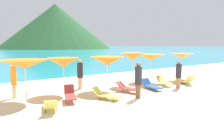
{
  "coord_description": "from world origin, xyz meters",
  "views": [
    {
      "loc": [
        -7.65,
        -7.3,
        2.81
      ],
      "look_at": [
        -0.5,
        3.36,
        1.2
      ],
      "focal_mm": 32.23,
      "sensor_mm": 36.0,
      "label": 1
    }
  ],
  "objects_px": {
    "beachgoer_3": "(14,79)",
    "lounge_chair_6": "(128,87)",
    "umbrella_4": "(151,57)",
    "beachgoer_1": "(80,73)",
    "lounge_chair_1": "(151,85)",
    "umbrella_5": "(181,56)",
    "umbrella_1": "(63,63)",
    "umbrella_0": "(25,64)",
    "umbrella_2": "(107,61)",
    "beachgoer_0": "(138,79)",
    "lounge_chair_2": "(70,95)",
    "lounge_chair_4": "(105,95)",
    "beachgoer_2": "(179,74)",
    "lounge_chair_3": "(185,80)",
    "lounge_chair_5": "(51,105)",
    "umbrella_3": "(132,56)",
    "lounge_chair_0": "(164,81)"
  },
  "relations": [
    {
      "from": "beachgoer_3",
      "to": "lounge_chair_6",
      "type": "bearing_deg",
      "value": 66.62
    },
    {
      "from": "lounge_chair_4",
      "to": "beachgoer_2",
      "type": "xyz_separation_m",
      "value": [
        5.35,
        -0.38,
        0.69
      ]
    },
    {
      "from": "umbrella_0",
      "to": "lounge_chair_1",
      "type": "relative_size",
      "value": 1.52
    },
    {
      "from": "beachgoer_2",
      "to": "umbrella_0",
      "type": "bearing_deg",
      "value": -45.38
    },
    {
      "from": "beachgoer_1",
      "to": "beachgoer_3",
      "type": "relative_size",
      "value": 1.02
    },
    {
      "from": "lounge_chair_6",
      "to": "lounge_chair_1",
      "type": "bearing_deg",
      "value": -28.22
    },
    {
      "from": "umbrella_3",
      "to": "beachgoer_1",
      "type": "bearing_deg",
      "value": 166.66
    },
    {
      "from": "umbrella_1",
      "to": "umbrella_3",
      "type": "xyz_separation_m",
      "value": [
        4.9,
        -0.23,
        0.21
      ]
    },
    {
      "from": "umbrella_3",
      "to": "beachgoer_3",
      "type": "distance_m",
      "value": 7.56
    },
    {
      "from": "lounge_chair_1",
      "to": "umbrella_3",
      "type": "bearing_deg",
      "value": 101.17
    },
    {
      "from": "umbrella_1",
      "to": "umbrella_2",
      "type": "distance_m",
      "value": 2.63
    },
    {
      "from": "umbrella_2",
      "to": "lounge_chair_4",
      "type": "height_order",
      "value": "umbrella_2"
    },
    {
      "from": "umbrella_3",
      "to": "umbrella_0",
      "type": "bearing_deg",
      "value": -177.89
    },
    {
      "from": "umbrella_1",
      "to": "beachgoer_3",
      "type": "relative_size",
      "value": 1.11
    },
    {
      "from": "lounge_chair_2",
      "to": "lounge_chair_5",
      "type": "bearing_deg",
      "value": -124.73
    },
    {
      "from": "umbrella_1",
      "to": "beachgoer_2",
      "type": "relative_size",
      "value": 1.16
    },
    {
      "from": "lounge_chair_2",
      "to": "umbrella_4",
      "type": "bearing_deg",
      "value": 30.9
    },
    {
      "from": "umbrella_1",
      "to": "beachgoer_3",
      "type": "xyz_separation_m",
      "value": [
        -2.55,
        0.5,
        -0.8
      ]
    },
    {
      "from": "umbrella_0",
      "to": "umbrella_1",
      "type": "bearing_deg",
      "value": 12.86
    },
    {
      "from": "umbrella_5",
      "to": "beachgoer_3",
      "type": "height_order",
      "value": "umbrella_5"
    },
    {
      "from": "lounge_chair_6",
      "to": "beachgoer_1",
      "type": "relative_size",
      "value": 0.81
    },
    {
      "from": "umbrella_3",
      "to": "lounge_chair_5",
      "type": "bearing_deg",
      "value": -159.86
    },
    {
      "from": "lounge_chair_0",
      "to": "lounge_chair_3",
      "type": "bearing_deg",
      "value": 2.21
    },
    {
      "from": "lounge_chair_1",
      "to": "umbrella_5",
      "type": "bearing_deg",
      "value": 22.94
    },
    {
      "from": "umbrella_1",
      "to": "lounge_chair_2",
      "type": "height_order",
      "value": "umbrella_1"
    },
    {
      "from": "umbrella_2",
      "to": "lounge_chair_6",
      "type": "height_order",
      "value": "umbrella_2"
    },
    {
      "from": "umbrella_4",
      "to": "beachgoer_1",
      "type": "relative_size",
      "value": 1.17
    },
    {
      "from": "lounge_chair_4",
      "to": "lounge_chair_5",
      "type": "relative_size",
      "value": 1.01
    },
    {
      "from": "umbrella_4",
      "to": "lounge_chair_5",
      "type": "height_order",
      "value": "umbrella_4"
    },
    {
      "from": "umbrella_2",
      "to": "beachgoer_0",
      "type": "height_order",
      "value": "umbrella_2"
    },
    {
      "from": "umbrella_4",
      "to": "umbrella_1",
      "type": "bearing_deg",
      "value": -179.81
    },
    {
      "from": "lounge_chair_3",
      "to": "lounge_chair_5",
      "type": "distance_m",
      "value": 9.82
    },
    {
      "from": "umbrella_0",
      "to": "beachgoer_1",
      "type": "xyz_separation_m",
      "value": [
        3.46,
        1.11,
        -0.87
      ]
    },
    {
      "from": "lounge_chair_6",
      "to": "beachgoer_1",
      "type": "xyz_separation_m",
      "value": [
        -1.93,
        2.47,
        0.71
      ]
    },
    {
      "from": "umbrella_1",
      "to": "beachgoer_3",
      "type": "distance_m",
      "value": 2.72
    },
    {
      "from": "beachgoer_1",
      "to": "lounge_chair_6",
      "type": "bearing_deg",
      "value": -28.62
    },
    {
      "from": "umbrella_5",
      "to": "beachgoer_1",
      "type": "xyz_separation_m",
      "value": [
        -8.19,
        1.42,
        -0.94
      ]
    },
    {
      "from": "lounge_chair_3",
      "to": "beachgoer_3",
      "type": "xyz_separation_m",
      "value": [
        -10.79,
        2.64,
        0.73
      ]
    },
    {
      "from": "lounge_chair_1",
      "to": "umbrella_2",
      "type": "bearing_deg",
      "value": 158.77
    },
    {
      "from": "lounge_chair_1",
      "to": "lounge_chair_4",
      "type": "distance_m",
      "value": 3.69
    },
    {
      "from": "lounge_chair_6",
      "to": "lounge_chair_4",
      "type": "bearing_deg",
      "value": 172.93
    },
    {
      "from": "umbrella_3",
      "to": "lounge_chair_5",
      "type": "height_order",
      "value": "umbrella_3"
    },
    {
      "from": "umbrella_3",
      "to": "beachgoer_1",
      "type": "xyz_separation_m",
      "value": [
        -3.6,
        0.85,
        -1.01
      ]
    },
    {
      "from": "lounge_chair_0",
      "to": "lounge_chair_1",
      "type": "height_order",
      "value": "lounge_chair_1"
    },
    {
      "from": "lounge_chair_2",
      "to": "beachgoer_3",
      "type": "relative_size",
      "value": 0.83
    },
    {
      "from": "umbrella_2",
      "to": "beachgoer_3",
      "type": "bearing_deg",
      "value": 167.2
    },
    {
      "from": "lounge_chair_5",
      "to": "beachgoer_2",
      "type": "xyz_separation_m",
      "value": [
        8.27,
        -0.14,
        0.68
      ]
    },
    {
      "from": "lounge_chair_0",
      "to": "beachgoer_3",
      "type": "bearing_deg",
      "value": -169.92
    },
    {
      "from": "beachgoer_2",
      "to": "umbrella_2",
      "type": "bearing_deg",
      "value": -57.89
    },
    {
      "from": "umbrella_2",
      "to": "lounge_chair_1",
      "type": "height_order",
      "value": "umbrella_2"
    }
  ]
}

